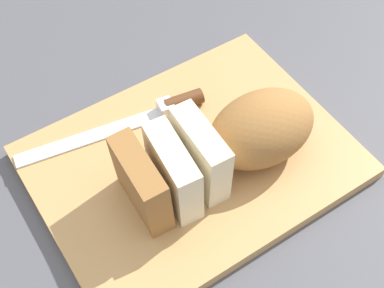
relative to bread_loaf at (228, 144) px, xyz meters
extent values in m
plane|color=#4C4C51|center=(0.03, -0.03, -0.06)|extent=(3.00, 3.00, 0.00)
cube|color=tan|center=(0.03, -0.03, -0.06)|extent=(0.41, 0.31, 0.02)
ellipsoid|color=#996633|center=(-0.05, 0.00, 0.00)|extent=(0.15, 0.11, 0.09)
cube|color=beige|center=(0.04, -0.01, 0.00)|extent=(0.04, 0.10, 0.09)
cube|color=beige|center=(0.08, 0.00, 0.00)|extent=(0.05, 0.10, 0.09)
cube|color=#996633|center=(0.12, -0.01, 0.00)|extent=(0.04, 0.10, 0.09)
cube|color=silver|center=(0.12, -0.14, -0.04)|extent=(0.21, 0.06, 0.00)
cylinder|color=#593319|center=(-0.01, -0.11, -0.04)|extent=(0.06, 0.03, 0.02)
cube|color=silver|center=(0.02, -0.12, -0.04)|extent=(0.02, 0.03, 0.02)
sphere|color=tan|center=(0.03, -0.06, -0.04)|extent=(0.00, 0.00, 0.00)
sphere|color=tan|center=(-0.01, -0.03, -0.04)|extent=(0.00, 0.00, 0.00)
sphere|color=tan|center=(0.07, -0.09, -0.04)|extent=(0.00, 0.00, 0.00)
sphere|color=tan|center=(0.07, 0.00, -0.04)|extent=(0.01, 0.01, 0.01)
camera|label=1|loc=(0.26, 0.31, 0.54)|focal=51.09mm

